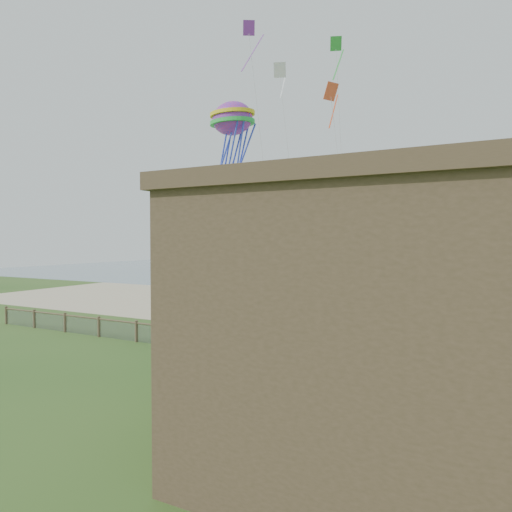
% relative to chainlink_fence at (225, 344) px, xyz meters
% --- Properties ---
extents(ground, '(160.00, 160.00, 0.00)m').
position_rel_chainlink_fence_xyz_m(ground, '(0.00, -6.00, -0.55)').
color(ground, '#2D531C').
rests_on(ground, ground).
extents(sand_beach, '(72.00, 20.00, 0.02)m').
position_rel_chainlink_fence_xyz_m(sand_beach, '(0.00, 16.00, -0.55)').
color(sand_beach, '#C1B48B').
rests_on(sand_beach, ground).
extents(ocean, '(160.00, 68.00, 0.02)m').
position_rel_chainlink_fence_xyz_m(ocean, '(0.00, 60.00, -0.55)').
color(ocean, slate).
rests_on(ocean, ground).
extents(chainlink_fence, '(36.20, 0.20, 1.25)m').
position_rel_chainlink_fence_xyz_m(chainlink_fence, '(0.00, 0.00, 0.00)').
color(chainlink_fence, brown).
rests_on(chainlink_fence, ground).
extents(picnic_table, '(2.24, 1.99, 0.78)m').
position_rel_chainlink_fence_xyz_m(picnic_table, '(2.07, -4.47, -0.16)').
color(picnic_table, brown).
rests_on(picnic_table, ground).
extents(octopus_kite, '(3.60, 2.90, 6.54)m').
position_rel_chainlink_fence_xyz_m(octopus_kite, '(-3.12, 6.01, 11.63)').
color(octopus_kite, '#FF2864').
extents(kite_white, '(1.62, 1.91, 2.40)m').
position_rel_chainlink_fence_xyz_m(kite_white, '(-2.44, 11.92, 17.65)').
color(kite_white, white).
extents(kite_purple, '(1.88, 2.21, 3.14)m').
position_rel_chainlink_fence_xyz_m(kite_purple, '(-3.76, 9.45, 19.63)').
color(kite_purple, purple).
extents(kite_red, '(2.18, 1.97, 2.80)m').
position_rel_chainlink_fence_xyz_m(kite_red, '(1.59, 12.00, 15.31)').
color(kite_red, '#DF5127').
extents(kite_green, '(1.58, 2.04, 2.80)m').
position_rel_chainlink_fence_xyz_m(kite_green, '(1.59, 13.09, 19.00)').
color(kite_green, green).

